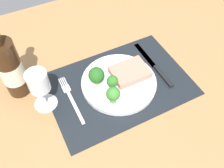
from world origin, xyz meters
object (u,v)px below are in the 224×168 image
at_px(steak, 130,72).
at_px(wine_glass, 39,84).
at_px(knife, 156,67).
at_px(fork, 71,99).
at_px(wine_bottle, 10,68).
at_px(plate, 119,83).

height_order(steak, wine_glass, wine_glass).
relative_size(knife, wine_glass, 1.64).
bearing_deg(fork, wine_glass, 166.50).
bearing_deg(fork, wine_bottle, 142.85).
bearing_deg(plate, knife, 2.06).
bearing_deg(fork, plate, -1.77).
bearing_deg(steak, plate, -167.53).
bearing_deg(wine_glass, plate, -8.92).
distance_m(plate, wine_bottle, 0.33).
xyz_separation_m(steak, fork, (-0.21, 0.00, -0.02)).
xyz_separation_m(fork, knife, (0.31, -0.01, 0.00)).
xyz_separation_m(plate, knife, (0.15, 0.01, -0.00)).
xyz_separation_m(plate, wine_bottle, (-0.29, 0.13, 0.09)).
distance_m(fork, knife, 0.31).
relative_size(plate, fork, 1.27).
height_order(plate, wine_bottle, wine_bottle).
xyz_separation_m(knife, wine_glass, (-0.38, 0.03, 0.09)).
height_order(plate, fork, plate).
bearing_deg(wine_bottle, plate, -23.47).
distance_m(wine_bottle, wine_glass, 0.11).
bearing_deg(steak, fork, 178.83).
bearing_deg(wine_bottle, fork, -40.46).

